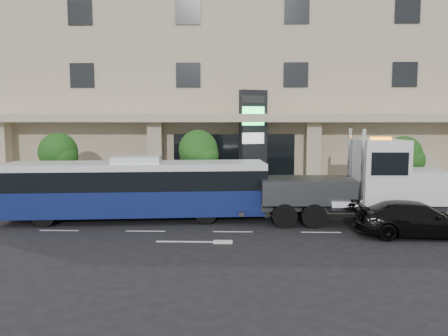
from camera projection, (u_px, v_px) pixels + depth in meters
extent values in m
plane|color=black|center=(233.00, 224.00, 21.34)|extent=(120.00, 120.00, 0.00)
cube|color=gray|center=(234.00, 203.00, 26.30)|extent=(120.00, 6.00, 0.15)
cube|color=gray|center=(233.00, 214.00, 23.32)|extent=(120.00, 0.30, 0.15)
cube|color=tan|center=(235.00, 60.00, 35.67)|extent=(60.00, 15.00, 20.00)
cube|color=tan|center=(234.00, 118.00, 27.54)|extent=(60.00, 2.80, 0.50)
cube|color=black|center=(234.00, 164.00, 29.03)|extent=(8.00, 0.12, 4.00)
cube|color=tan|center=(2.00, 159.00, 28.23)|extent=(0.90, 0.90, 4.90)
cube|color=tan|center=(156.00, 159.00, 27.96)|extent=(0.90, 0.90, 4.90)
cube|color=tan|center=(313.00, 159.00, 27.68)|extent=(0.90, 0.90, 4.90)
cylinder|color=#422B19|center=(59.00, 182.00, 25.03)|extent=(0.14, 0.14, 2.80)
sphere|color=#154112|center=(58.00, 152.00, 24.84)|extent=(2.20, 2.20, 2.20)
sphere|color=#154112|center=(63.00, 158.00, 24.67)|extent=(1.65, 1.65, 1.65)
sphere|color=#154112|center=(55.00, 159.00, 25.09)|extent=(1.54, 1.54, 1.54)
cylinder|color=#422B19|center=(198.00, 181.00, 24.80)|extent=(0.14, 0.14, 2.94)
sphere|color=#154112|center=(198.00, 149.00, 24.61)|extent=(2.20, 2.20, 2.20)
sphere|color=#154112|center=(204.00, 156.00, 24.43)|extent=(1.65, 1.65, 1.65)
sphere|color=#154112|center=(193.00, 157.00, 24.86)|extent=(1.54, 1.54, 1.54)
cylinder|color=#422B19|center=(402.00, 184.00, 24.50)|extent=(0.14, 0.14, 2.73)
sphere|color=#154112|center=(404.00, 154.00, 24.32)|extent=(2.00, 2.00, 2.00)
sphere|color=#154112|center=(411.00, 160.00, 24.14)|extent=(1.50, 1.50, 1.50)
sphere|color=#154112|center=(397.00, 161.00, 24.56)|extent=(1.40, 1.40, 1.40)
cylinder|color=black|center=(44.00, 216.00, 20.73)|extent=(1.10, 0.43, 1.07)
cylinder|color=black|center=(58.00, 207.00, 22.96)|extent=(1.10, 0.43, 1.07)
cylinder|color=black|center=(206.00, 213.00, 21.29)|extent=(1.10, 0.43, 1.07)
cylinder|color=black|center=(205.00, 205.00, 23.52)|extent=(1.10, 0.43, 1.07)
cube|color=navy|center=(138.00, 200.00, 22.10)|extent=(13.07, 3.95, 1.29)
cube|color=black|center=(137.00, 178.00, 21.98)|extent=(13.07, 3.99, 0.96)
cube|color=silver|center=(137.00, 166.00, 21.91)|extent=(13.07, 3.95, 0.32)
cube|color=silver|center=(137.00, 159.00, 21.88)|extent=(2.52, 1.94, 0.32)
cube|color=#2D3033|center=(8.00, 213.00, 21.70)|extent=(0.41, 2.68, 0.32)
cube|color=#2D3033|center=(262.00, 209.00, 22.62)|extent=(0.41, 2.68, 0.32)
cube|color=#2D3033|center=(351.00, 206.00, 21.58)|extent=(9.01, 1.18, 0.42)
cube|color=white|center=(422.00, 186.00, 21.42)|extent=(2.15, 2.46, 1.59)
cube|color=silver|center=(444.00, 186.00, 21.41)|extent=(0.11, 2.12, 1.27)
cube|color=white|center=(379.00, 171.00, 21.37)|extent=(2.15, 2.67, 3.07)
cube|color=black|center=(401.00, 161.00, 21.31)|extent=(0.13, 2.33, 1.27)
cylinder|color=silver|center=(363.00, 168.00, 20.20)|extent=(0.19, 0.19, 3.60)
cylinder|color=silver|center=(349.00, 163.00, 22.52)|extent=(0.19, 0.19, 3.60)
cube|color=#2D3033|center=(306.00, 190.00, 21.53)|extent=(4.48, 2.60, 1.16)
cube|color=#2D3033|center=(254.00, 202.00, 21.63)|extent=(1.70, 0.32, 0.23)
cube|color=#2D3033|center=(241.00, 211.00, 21.69)|extent=(0.29, 1.91, 0.19)
cube|color=orange|center=(381.00, 138.00, 21.20)|extent=(0.96, 0.38, 0.15)
cylinder|color=black|center=(422.00, 216.00, 20.46)|extent=(1.17, 0.35, 1.16)
cylinder|color=black|center=(403.00, 207.00, 22.67)|extent=(1.17, 0.35, 1.16)
cylinder|color=black|center=(314.00, 216.00, 20.53)|extent=(1.17, 0.35, 1.16)
cylinder|color=black|center=(306.00, 207.00, 22.74)|extent=(1.17, 0.35, 1.16)
cylinder|color=black|center=(284.00, 216.00, 20.55)|extent=(1.17, 0.35, 1.16)
cylinder|color=black|center=(279.00, 206.00, 22.76)|extent=(1.17, 0.35, 1.16)
imported|color=black|center=(416.00, 219.00, 19.04)|extent=(5.30, 2.25, 1.53)
cube|color=black|center=(253.00, 145.00, 26.98)|extent=(1.77, 1.22, 6.75)
cube|color=#26E559|center=(253.00, 116.00, 26.47)|extent=(1.35, 0.67, 1.13)
cube|color=silver|center=(253.00, 138.00, 26.62)|extent=(1.35, 0.67, 0.68)
cube|color=#262628|center=(253.00, 99.00, 26.36)|extent=(1.35, 0.67, 0.45)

